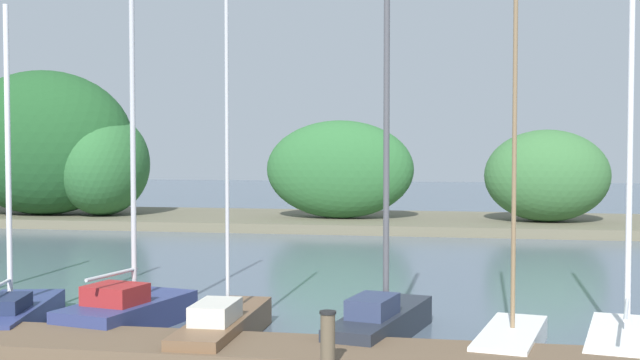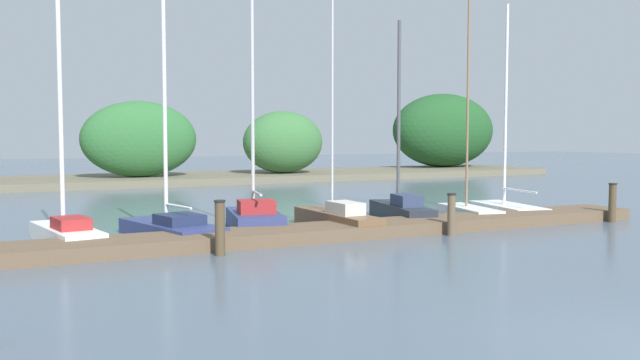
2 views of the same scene
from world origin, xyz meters
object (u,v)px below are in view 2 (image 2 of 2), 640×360
object	(u,v)px
sailboat_5	(400,208)
sailboat_1	(65,228)
sailboat_2	(170,225)
sailboat_7	(505,205)
mooring_piling_1	(220,228)
mooring_piling_3	(612,203)
mooring_piling_2	(451,214)
sailboat_4	(335,218)
sailboat_6	(467,209)
sailboat_3	(254,216)

from	to	relation	value
sailboat_5	sailboat_1	bearing A→B (deg)	102.53
sailboat_2	sailboat_5	xyz separation A→B (m)	(7.66, 0.16, 0.09)
sailboat_1	sailboat_5	xyz separation A→B (m)	(10.36, 0.00, 0.01)
sailboat_7	mooring_piling_1	xyz separation A→B (m)	(-11.67, -3.35, 0.32)
mooring_piling_3	sailboat_7	bearing A→B (deg)	117.08
sailboat_5	mooring_piling_2	world-z (taller)	sailboat_5
mooring_piling_2	sailboat_5	bearing A→B (deg)	81.84
sailboat_4	mooring_piling_1	distance (m)	5.18
sailboat_7	sailboat_1	bearing A→B (deg)	100.59
sailboat_4	sailboat_6	world-z (taller)	sailboat_6
sailboat_1	mooring_piling_3	distance (m)	16.70
sailboat_4	sailboat_2	bearing A→B (deg)	81.03
sailboat_3	mooring_piling_2	distance (m)	5.73
mooring_piling_2	mooring_piling_3	world-z (taller)	mooring_piling_3
sailboat_4	sailboat_5	xyz separation A→B (m)	(2.85, 0.83, 0.07)
sailboat_3	mooring_piling_1	xyz separation A→B (m)	(-2.20, -3.53, 0.21)
sailboat_1	mooring_piling_3	size ratio (longest dim) A/B	5.58
sailboat_4	sailboat_5	distance (m)	2.97
sailboat_1	mooring_piling_2	bearing A→B (deg)	-117.82
mooring_piling_2	mooring_piling_3	size ratio (longest dim) A/B	0.94
sailboat_1	mooring_piling_2	world-z (taller)	sailboat_1
sailboat_5	sailboat_7	world-z (taller)	sailboat_7
sailboat_4	mooring_piling_3	distance (m)	9.20
sailboat_2	sailboat_6	bearing A→B (deg)	-105.25
sailboat_4	mooring_piling_2	bearing A→B (deg)	-137.68
sailboat_5	sailboat_2	bearing A→B (deg)	103.69
sailboat_3	mooring_piling_3	world-z (taller)	sailboat_3
sailboat_3	mooring_piling_1	bearing A→B (deg)	160.59
sailboat_4	sailboat_6	xyz separation A→B (m)	(5.20, 0.31, -0.02)
sailboat_1	sailboat_7	size ratio (longest dim) A/B	0.96
sailboat_1	sailboat_3	xyz separation A→B (m)	(5.26, 0.05, 0.03)
sailboat_4	sailboat_7	distance (m)	7.26
sailboat_1	sailboat_3	bearing A→B (deg)	-98.54
sailboat_1	sailboat_3	distance (m)	5.26
sailboat_7	mooring_piling_3	world-z (taller)	sailboat_7
sailboat_7	mooring_piling_1	bearing A→B (deg)	117.09
mooring_piling_1	sailboat_1	bearing A→B (deg)	131.38
sailboat_1	sailboat_5	world-z (taller)	sailboat_1
sailboat_4	mooring_piling_1	world-z (taller)	sailboat_4
sailboat_2	mooring_piling_1	size ratio (longest dim) A/B	4.98
sailboat_6	sailboat_7	bearing A→B (deg)	-67.82
sailboat_1	sailboat_2	bearing A→B (deg)	-102.38
sailboat_2	mooring_piling_2	size ratio (longest dim) A/B	5.47
sailboat_6	sailboat_4	bearing A→B (deg)	104.38
sailboat_2	sailboat_3	distance (m)	2.58
sailboat_1	sailboat_4	bearing A→B (deg)	-105.43
sailboat_2	mooring_piling_3	xyz separation A→B (m)	(13.67, -3.16, 0.30)
sailboat_2	sailboat_6	distance (m)	10.03
sailboat_4	mooring_piling_3	xyz separation A→B (m)	(8.85, -2.48, 0.28)
sailboat_4	mooring_piling_2	xyz separation A→B (m)	(2.37, -2.51, 0.24)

